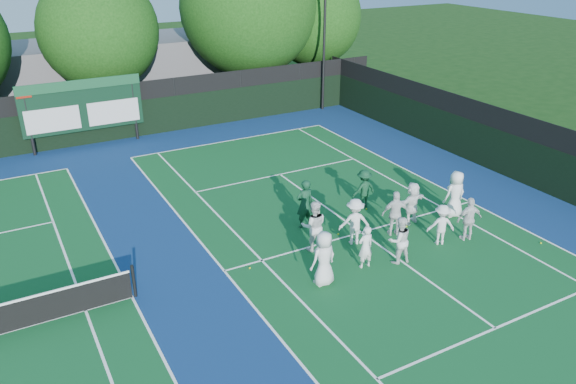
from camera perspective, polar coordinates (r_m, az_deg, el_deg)
ground at (r=20.32m, az=9.10°, el=-5.28°), size 120.00×120.00×0.00m
court_apron at (r=18.52m, az=-7.97°, el=-8.38°), size 34.00×32.00×0.01m
near_court at (r=21.01m, az=7.45°, el=-4.10°), size 11.05×23.85×0.01m
back_fence at (r=31.38m, az=-18.30°, el=7.25°), size 34.00×0.08×3.00m
divider_fence_right at (r=26.44m, az=23.68°, el=3.29°), size 0.08×32.00×3.00m
scoreboard at (r=30.61m, az=-20.20°, el=8.20°), size 6.00×0.21×3.55m
clubhouse at (r=39.64m, az=-15.14°, el=11.99°), size 18.00×6.00×4.00m
light_pole_right at (r=35.06m, az=3.79°, el=18.35°), size 1.20×0.30×10.12m
tree_c at (r=34.25m, az=-18.42°, el=15.06°), size 6.60×6.60×8.58m
tree_d at (r=37.02m, az=-3.83°, el=17.97°), size 8.58×8.58×10.36m
tree_e at (r=39.35m, az=2.73°, el=17.11°), size 6.38×6.38×8.35m
tennis_ball_0 at (r=20.75m, az=5.14°, el=-4.28°), size 0.07×0.07×0.07m
tennis_ball_1 at (r=22.75m, az=7.97°, el=-1.72°), size 0.07×0.07×0.07m
tennis_ball_2 at (r=22.02m, az=24.31°, el=-4.75°), size 0.07×0.07×0.07m
tennis_ball_3 at (r=18.70m, az=-3.90°, el=-7.71°), size 0.07×0.07×0.07m
tennis_ball_4 at (r=21.27m, az=6.45°, el=-3.59°), size 0.07×0.07×0.07m
tennis_ball_5 at (r=21.66m, az=11.95°, el=-3.45°), size 0.07×0.07×0.07m
player_front_0 at (r=17.50m, az=3.66°, el=-6.76°), size 0.96×0.70×1.83m
player_front_1 at (r=18.57m, az=7.88°, el=-5.56°), size 0.56×0.37×1.51m
player_front_2 at (r=19.00m, az=11.23°, el=-4.81°), size 0.90×0.75×1.67m
player_front_3 at (r=20.49m, az=15.29°, el=-3.22°), size 1.12×0.92×1.51m
player_front_4 at (r=21.02m, az=17.92°, el=-2.63°), size 1.03×0.59×1.65m
player_back_0 at (r=19.34m, az=2.65°, el=-3.47°), size 1.11×1.01×1.85m
player_back_1 at (r=19.89m, az=6.78°, el=-3.01°), size 1.27×0.99×1.72m
player_back_2 at (r=20.67m, az=10.87°, el=-2.17°), size 1.10×0.77×1.73m
player_back_3 at (r=21.68m, az=12.47°, el=-1.10°), size 1.61×0.71×1.67m
player_back_4 at (r=22.60m, az=16.61°, el=-0.21°), size 0.94×0.64×1.87m
coach_left at (r=20.81m, az=1.71°, el=-1.22°), size 0.71×0.47×1.92m
coach_right at (r=22.62m, az=7.71°, el=0.31°), size 1.06×0.62×1.62m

